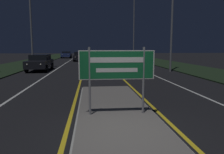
{
  "coord_description": "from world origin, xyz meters",
  "views": [
    {
      "loc": [
        -0.82,
        -5.12,
        2.17
      ],
      "look_at": [
        0.0,
        2.99,
        1.07
      ],
      "focal_mm": 35.0,
      "sensor_mm": 36.0,
      "label": 1
    }
  ],
  "objects_px": {
    "car_receding_0": "(135,65)",
    "highway_sign": "(117,67)",
    "streetlight_left_near": "(30,4)",
    "car_approaching_1": "(79,56)",
    "streetlight_right_far": "(134,19)",
    "car_approaching_0": "(40,62)",
    "car_approaching_2": "(66,54)",
    "car_receding_1": "(137,58)"
  },
  "relations": [
    {
      "from": "streetlight_right_far",
      "to": "car_approaching_0",
      "type": "relative_size",
      "value": 2.42
    },
    {
      "from": "car_receding_1",
      "to": "car_approaching_0",
      "type": "distance_m",
      "value": 13.69
    },
    {
      "from": "streetlight_right_far",
      "to": "car_approaching_0",
      "type": "xyz_separation_m",
      "value": [
        -11.95,
        -14.92,
        -6.02
      ]
    },
    {
      "from": "car_approaching_2",
      "to": "highway_sign",
      "type": "bearing_deg",
      "value": -81.89
    },
    {
      "from": "car_approaching_0",
      "to": "car_approaching_1",
      "type": "height_order",
      "value": "car_approaching_0"
    },
    {
      "from": "streetlight_right_far",
      "to": "car_approaching_0",
      "type": "bearing_deg",
      "value": -128.7
    },
    {
      "from": "streetlight_right_far",
      "to": "car_receding_1",
      "type": "bearing_deg",
      "value": -97.58
    },
    {
      "from": "streetlight_right_far",
      "to": "streetlight_left_near",
      "type": "bearing_deg",
      "value": -134.1
    },
    {
      "from": "car_approaching_1",
      "to": "car_receding_0",
      "type": "bearing_deg",
      "value": -73.48
    },
    {
      "from": "highway_sign",
      "to": "car_approaching_1",
      "type": "distance_m",
      "value": 29.23
    },
    {
      "from": "highway_sign",
      "to": "car_approaching_1",
      "type": "bearing_deg",
      "value": 94.93
    },
    {
      "from": "car_receding_0",
      "to": "highway_sign",
      "type": "bearing_deg",
      "value": -104.72
    },
    {
      "from": "highway_sign",
      "to": "car_receding_0",
      "type": "xyz_separation_m",
      "value": [
        2.88,
        10.95,
        -0.85
      ]
    },
    {
      "from": "car_approaching_1",
      "to": "streetlight_right_far",
      "type": "bearing_deg",
      "value": 2.15
    },
    {
      "from": "highway_sign",
      "to": "streetlight_left_near",
      "type": "distance_m",
      "value": 17.98
    },
    {
      "from": "car_receding_1",
      "to": "car_receding_0",
      "type": "bearing_deg",
      "value": -102.79
    },
    {
      "from": "car_receding_0",
      "to": "car_receding_1",
      "type": "height_order",
      "value": "car_receding_1"
    },
    {
      "from": "car_approaching_1",
      "to": "car_approaching_2",
      "type": "bearing_deg",
      "value": 106.07
    },
    {
      "from": "streetlight_left_near",
      "to": "car_approaching_2",
      "type": "xyz_separation_m",
      "value": [
        0.8,
        24.31,
        -5.62
      ]
    },
    {
      "from": "streetlight_left_near",
      "to": "car_approaching_1",
      "type": "xyz_separation_m",
      "value": [
        4.04,
        13.06,
        -5.58
      ]
    },
    {
      "from": "streetlight_right_far",
      "to": "car_approaching_1",
      "type": "xyz_separation_m",
      "value": [
        -8.95,
        -0.34,
        -6.05
      ]
    },
    {
      "from": "highway_sign",
      "to": "car_receding_0",
      "type": "bearing_deg",
      "value": 75.28
    },
    {
      "from": "car_receding_0",
      "to": "car_approaching_2",
      "type": "bearing_deg",
      "value": 106.35
    },
    {
      "from": "car_approaching_2",
      "to": "car_receding_0",
      "type": "bearing_deg",
      "value": -73.65
    },
    {
      "from": "highway_sign",
      "to": "car_approaching_0",
      "type": "relative_size",
      "value": 0.51
    },
    {
      "from": "car_receding_1",
      "to": "car_approaching_1",
      "type": "xyz_separation_m",
      "value": [
        -8.04,
        6.49,
        0.05
      ]
    },
    {
      "from": "car_approaching_2",
      "to": "streetlight_left_near",
      "type": "bearing_deg",
      "value": -91.89
    },
    {
      "from": "highway_sign",
      "to": "streetlight_left_near",
      "type": "height_order",
      "value": "streetlight_left_near"
    },
    {
      "from": "highway_sign",
      "to": "streetlight_left_near",
      "type": "bearing_deg",
      "value": 112.2
    },
    {
      "from": "streetlight_left_near",
      "to": "car_approaching_2",
      "type": "height_order",
      "value": "streetlight_left_near"
    },
    {
      "from": "car_receding_1",
      "to": "car_approaching_2",
      "type": "distance_m",
      "value": 21.02
    },
    {
      "from": "car_approaching_2",
      "to": "streetlight_right_far",
      "type": "bearing_deg",
      "value": -41.83
    },
    {
      "from": "streetlight_left_near",
      "to": "highway_sign",
      "type": "bearing_deg",
      "value": -67.8
    },
    {
      "from": "streetlight_left_near",
      "to": "car_receding_1",
      "type": "distance_m",
      "value": 14.86
    },
    {
      "from": "highway_sign",
      "to": "car_receding_1",
      "type": "distance_m",
      "value": 23.3
    },
    {
      "from": "streetlight_left_near",
      "to": "car_receding_0",
      "type": "xyz_separation_m",
      "value": [
        9.43,
        -5.1,
        -5.64
      ]
    },
    {
      "from": "car_approaching_1",
      "to": "car_approaching_2",
      "type": "xyz_separation_m",
      "value": [
        -3.24,
        11.24,
        -0.04
      ]
    },
    {
      "from": "highway_sign",
      "to": "car_receding_1",
      "type": "bearing_deg",
      "value": 76.27
    },
    {
      "from": "highway_sign",
      "to": "car_receding_1",
      "type": "xyz_separation_m",
      "value": [
        5.53,
        22.62,
        -0.84
      ]
    },
    {
      "from": "car_receding_1",
      "to": "car_approaching_1",
      "type": "distance_m",
      "value": 10.33
    },
    {
      "from": "highway_sign",
      "to": "car_receding_0",
      "type": "distance_m",
      "value": 11.36
    },
    {
      "from": "car_approaching_0",
      "to": "car_approaching_1",
      "type": "relative_size",
      "value": 1.07
    }
  ]
}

